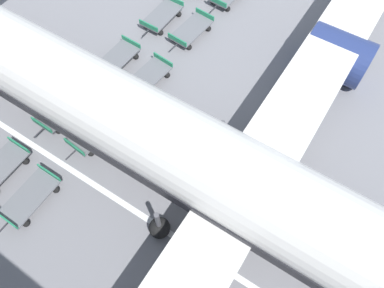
# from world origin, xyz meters

# --- Properties ---
(airplane) EXTENTS (43.28, 48.14, 12.77)m
(airplane) POSITION_xyz_m (17.39, -9.78, 3.12)
(airplane) COLOR white
(airplane) RESTS_ON ground_plane
(baggage_dolly_row_near_col_b) EXTENTS (3.69, 1.61, 0.92)m
(baggage_dolly_row_near_col_b) POSITION_xyz_m (8.56, -21.84, 0.47)
(baggage_dolly_row_near_col_b) COLOR slate
(baggage_dolly_row_near_col_b) RESTS_ON ground_plane
(baggage_dolly_row_near_col_c) EXTENTS (3.71, 1.65, 0.92)m
(baggage_dolly_row_near_col_c) POSITION_xyz_m (13.20, -21.92, 0.47)
(baggage_dolly_row_near_col_c) COLOR slate
(baggage_dolly_row_near_col_c) RESTS_ON ground_plane
(baggage_dolly_row_near_col_d) EXTENTS (3.70, 1.63, 0.92)m
(baggage_dolly_row_near_col_d) POSITION_xyz_m (17.84, -22.08, 0.47)
(baggage_dolly_row_near_col_d) COLOR slate
(baggage_dolly_row_near_col_d) RESTS_ON ground_plane
(baggage_dolly_row_near_col_e) EXTENTS (3.71, 1.65, 0.92)m
(baggage_dolly_row_near_col_e) POSITION_xyz_m (22.31, -22.19, 0.47)
(baggage_dolly_row_near_col_e) COLOR slate
(baggage_dolly_row_near_col_e) RESTS_ON ground_plane
(baggage_dolly_row_mid_a_col_b) EXTENTS (3.73, 1.74, 0.92)m
(baggage_dolly_row_mid_a_col_b) POSITION_xyz_m (8.57, -19.49, 0.47)
(baggage_dolly_row_mid_a_col_b) COLOR slate
(baggage_dolly_row_mid_a_col_b) RESTS_ON ground_plane
(baggage_dolly_row_mid_a_col_c) EXTENTS (3.74, 1.77, 0.92)m
(baggage_dolly_row_mid_a_col_c) POSITION_xyz_m (13.29, -19.47, 0.47)
(baggage_dolly_row_mid_a_col_c) COLOR slate
(baggage_dolly_row_mid_a_col_c) RESTS_ON ground_plane
(baggage_dolly_row_mid_a_col_d) EXTENTS (3.74, 1.75, 0.92)m
(baggage_dolly_row_mid_a_col_d) POSITION_xyz_m (17.87, -19.58, 0.47)
(baggage_dolly_row_mid_a_col_d) COLOR slate
(baggage_dolly_row_mid_a_col_d) RESTS_ON ground_plane
(baggage_dolly_row_mid_a_col_e) EXTENTS (3.70, 1.64, 0.92)m
(baggage_dolly_row_mid_a_col_e) POSITION_xyz_m (22.60, -19.71, 0.47)
(baggage_dolly_row_mid_a_col_e) COLOR slate
(baggage_dolly_row_mid_a_col_e) RESTS_ON ground_plane
(stand_guidance_stripe) EXTENTS (0.76, 26.18, 0.01)m
(stand_guidance_stripe) POSITION_xyz_m (20.26, -20.11, 0.00)
(stand_guidance_stripe) COLOR white
(stand_guidance_stripe) RESTS_ON ground_plane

